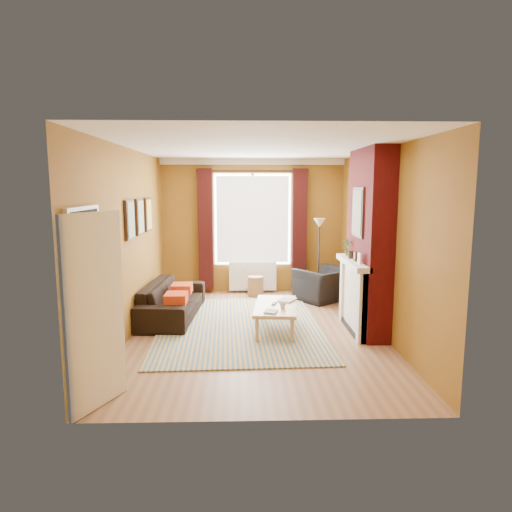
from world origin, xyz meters
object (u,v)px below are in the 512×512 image
at_px(wicker_stool, 256,286).
at_px(armchair, 324,285).
at_px(coffee_table, 276,308).
at_px(sofa, 173,300).
at_px(floor_lamp, 319,236).

bearing_deg(wicker_stool, armchair, -17.25).
xyz_separation_m(armchair, coffee_table, (-1.09, -1.92, 0.06)).
bearing_deg(wicker_stool, sofa, -134.37).
bearing_deg(wicker_stool, floor_lamp, -10.32).
xyz_separation_m(sofa, armchair, (2.81, 1.09, 0.01)).
xyz_separation_m(sofa, coffee_table, (1.72, -0.83, 0.07)).
distance_m(armchair, coffee_table, 2.21).
xyz_separation_m(coffee_table, wicker_stool, (-0.25, 2.33, -0.17)).
height_order(armchair, wicker_stool, armchair).
distance_m(sofa, floor_lamp, 3.17).
bearing_deg(floor_lamp, wicker_stool, 169.68).
bearing_deg(coffee_table, wicker_stool, 101.93).
height_order(wicker_stool, floor_lamp, floor_lamp).
bearing_deg(armchair, floor_lamp, -104.95).
bearing_deg(sofa, wicker_stool, -40.63).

